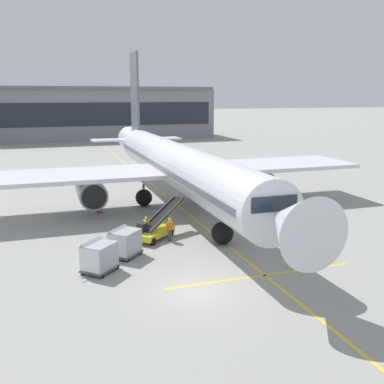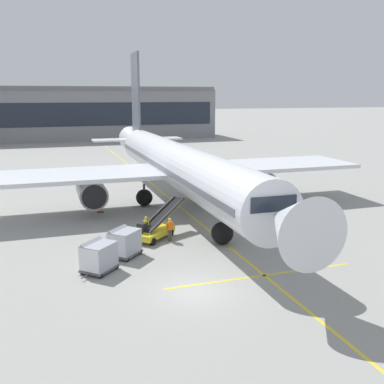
{
  "view_description": "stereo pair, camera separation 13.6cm",
  "coord_description": "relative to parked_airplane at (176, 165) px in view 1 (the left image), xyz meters",
  "views": [
    {
      "loc": [
        -7.37,
        -21.41,
        10.51
      ],
      "look_at": [
        3.07,
        9.74,
        3.31
      ],
      "focal_mm": 41.57,
      "sensor_mm": 36.0,
      "label": 1
    },
    {
      "loc": [
        -7.24,
        -21.45,
        10.51
      ],
      "look_at": [
        3.07,
        9.74,
        3.31
      ],
      "focal_mm": 41.57,
      "sensor_mm": 36.0,
      "label": 2
    }
  ],
  "objects": [
    {
      "name": "ground_crew_by_loader",
      "position": [
        -3.45,
        -10.02,
        -2.99
      ],
      "size": [
        0.56,
        0.33,
        1.74
      ],
      "color": "#514C42",
      "rests_on": "ground"
    },
    {
      "name": "baggage_cart_second",
      "position": [
        -9.1,
        -14.24,
        -2.99
      ],
      "size": [
        2.54,
        2.55,
        1.91
      ],
      "color": "#515156",
      "rests_on": "ground"
    },
    {
      "name": "apron_guidance_line_lead_in",
      "position": [
        0.17,
        -0.83,
        -3.99
      ],
      "size": [
        0.2,
        110.0,
        0.01
      ],
      "color": "yellow",
      "rests_on": "ground"
    },
    {
      "name": "parked_airplane",
      "position": [
        0.0,
        0.0,
        0.0
      ],
      "size": [
        36.41,
        46.89,
        15.88
      ],
      "color": "silver",
      "rests_on": "ground"
    },
    {
      "name": "ground_plane",
      "position": [
        -4.43,
        -18.65,
        -3.99
      ],
      "size": [
        600.0,
        600.0,
        0.0
      ],
      "primitive_type": "plane",
      "color": "gray"
    },
    {
      "name": "safety_cone_engine_keepout",
      "position": [
        -7.3,
        -0.08,
        -3.69
      ],
      "size": [
        0.54,
        0.54,
        0.62
      ],
      "color": "black",
      "rests_on": "ground"
    },
    {
      "name": "belt_loader",
      "position": [
        -4.28,
        -9.04,
        -3.19
      ],
      "size": [
        4.91,
        4.59,
        2.55
      ],
      "color": "gold",
      "rests_on": "ground"
    },
    {
      "name": "baggage_cart_lead",
      "position": [
        -7.17,
        -12.11,
        -2.99
      ],
      "size": [
        2.54,
        2.55,
        1.91
      ],
      "color": "#515156",
      "rests_on": "ground"
    },
    {
      "name": "terminal_building",
      "position": [
        -18.27,
        72.53,
        2.16
      ],
      "size": [
        94.49,
        16.72,
        12.41
      ],
      "color": "gray",
      "rests_on": "ground"
    },
    {
      "name": "ground_crew_by_carts",
      "position": [
        -5.0,
        -9.07,
        -2.99
      ],
      "size": [
        0.41,
        0.48,
        1.74
      ],
      "color": "#333847",
      "rests_on": "ground"
    },
    {
      "name": "apron_guidance_line_stop_bar",
      "position": [
        -0.0,
        -17.96,
        -3.99
      ],
      "size": [
        12.0,
        0.2,
        0.01
      ],
      "color": "yellow",
      "rests_on": "ground"
    }
  ]
}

